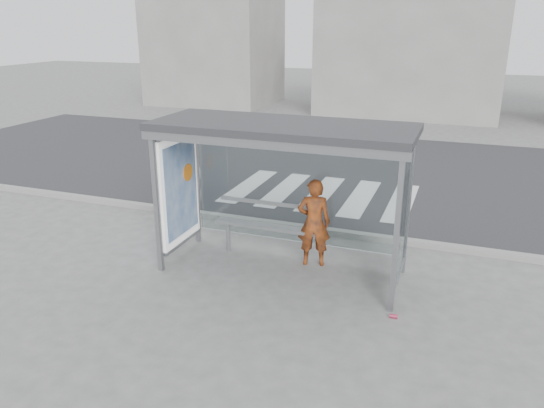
{
  "coord_description": "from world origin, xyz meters",
  "views": [
    {
      "loc": [
        2.76,
        -7.95,
        4.17
      ],
      "look_at": [
        -0.25,
        0.2,
        1.15
      ],
      "focal_mm": 35.0,
      "sensor_mm": 36.0,
      "label": 1
    }
  ],
  "objects_px": {
    "person": "(314,223)",
    "bench": "(267,226)",
    "bus_shelter": "(262,159)",
    "soda_can": "(394,316)"
  },
  "relations": [
    {
      "from": "bus_shelter",
      "to": "person",
      "type": "distance_m",
      "value": 1.49
    },
    {
      "from": "bus_shelter",
      "to": "bench",
      "type": "relative_size",
      "value": 2.14
    },
    {
      "from": "person",
      "to": "bench",
      "type": "xyz_separation_m",
      "value": [
        -0.9,
        0.03,
        -0.2
      ]
    },
    {
      "from": "person",
      "to": "bench",
      "type": "bearing_deg",
      "value": -15.84
    },
    {
      "from": "bench",
      "to": "soda_can",
      "type": "distance_m",
      "value": 2.95
    },
    {
      "from": "bus_shelter",
      "to": "soda_can",
      "type": "bearing_deg",
      "value": -21.47
    },
    {
      "from": "bus_shelter",
      "to": "person",
      "type": "height_order",
      "value": "bus_shelter"
    },
    {
      "from": "bench",
      "to": "soda_can",
      "type": "relative_size",
      "value": 16.67
    },
    {
      "from": "person",
      "to": "bench",
      "type": "height_order",
      "value": "person"
    },
    {
      "from": "bus_shelter",
      "to": "bench",
      "type": "xyz_separation_m",
      "value": [
        -0.09,
        0.43,
        -1.38
      ]
    }
  ]
}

